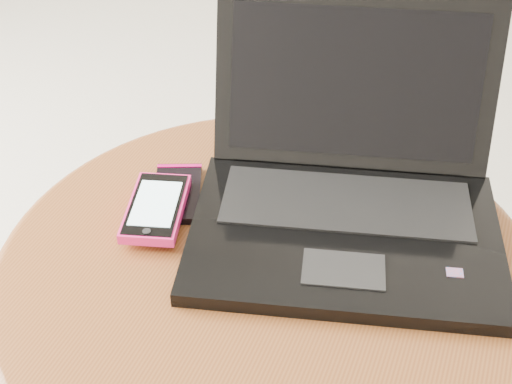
% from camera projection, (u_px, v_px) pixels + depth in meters
% --- Properties ---
extents(table, '(0.61, 0.61, 0.48)m').
position_uv_depth(table, '(266.00, 323.00, 0.84)').
color(table, '#50230E').
rests_on(table, ground).
extents(laptop, '(0.41, 0.39, 0.22)m').
position_uv_depth(laptop, '(348.00, 190.00, 0.81)').
color(laptop, black).
rests_on(laptop, table).
extents(phone_black, '(0.09, 0.12, 0.01)m').
position_uv_depth(phone_black, '(177.00, 193.00, 0.86)').
color(phone_black, black).
rests_on(phone_black, table).
extents(phone_pink, '(0.09, 0.13, 0.01)m').
position_uv_depth(phone_pink, '(156.00, 208.00, 0.82)').
color(phone_pink, '#E91F6E').
rests_on(phone_pink, phone_black).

